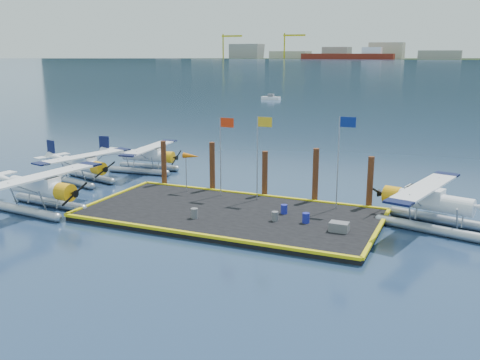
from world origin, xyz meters
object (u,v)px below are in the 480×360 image
Objects in this scene: crate at (339,227)px; drum_2 at (306,218)px; seaplane_a at (40,190)px; piling_4 at (370,184)px; piling_2 at (265,176)px; windsock at (191,157)px; drum_3 at (194,213)px; flagpole_red at (223,144)px; piling_3 at (315,177)px; seaplane_b at (82,167)px; drum_1 at (275,216)px; flagpole_yellow at (260,145)px; flagpole_blue at (341,149)px; seaplane_d at (430,204)px; drum_4 at (284,209)px; piling_0 at (164,165)px; piling_1 at (212,168)px; seaplane_c at (147,157)px.

drum_2 is at bearing 160.93° from crate.
piling_4 is at bearing 119.43° from seaplane_a.
drum_2 is 0.57× the size of crate.
windsock is at bearing -163.85° from piling_2.
crate is (9.45, 1.15, -0.05)m from drum_3.
drum_2 is at bearing -27.23° from flagpole_red.
crate is (2.36, -0.81, -0.04)m from drum_2.
windsock is 0.73× the size of piling_3.
drum_1 is at bearing 91.15° from seaplane_b.
flagpole_yellow is 0.95× the size of flagpole_blue.
seaplane_a is 26.84m from seaplane_d.
piling_3 is at bearing 76.94° from drum_4.
drum_1 is at bearing -91.01° from drum_4.
seaplane_a is at bearing -162.71° from drum_4.
piling_4 is at bearing 6.75° from windsock.
seaplane_a is 23.54m from piling_4.
drum_1 is 0.16× the size of piling_4.
piling_0 is (-13.97, 5.59, 1.27)m from drum_2.
flagpole_red is (-5.78, 4.37, 3.68)m from drum_1.
piling_4 is (12.50, 0.00, -0.10)m from piling_1.
piling_4 reaches higher than windsock.
seaplane_c is at bearing -173.32° from seaplane_a.
piling_0 reaches higher than seaplane_a.
drum_1 is at bearing 126.27° from seaplane_d.
drum_2 is 1.05× the size of drum_4.
flagpole_blue reaches higher than drum_1.
flagpole_red is at bearing 0.00° from windsock.
flagpole_red is 3.28m from piling_1.
seaplane_a is 1.11× the size of seaplane_b.
flagpole_yellow is at bearing -168.40° from piling_4.
seaplane_b reaches higher than drum_4.
flagpole_blue is (8.32, 5.96, 3.95)m from drum_3.
drum_3 is 0.10× the size of flagpole_blue.
piling_0 is 0.93× the size of piling_3.
piling_4 is (21.77, -4.71, 0.59)m from seaplane_c.
flagpole_yellow is at bearing -9.86° from piling_0.
seaplane_c reaches higher than drum_3.
seaplane_d is at bearing 111.55° from seaplane_a.
flagpole_yellow reaches higher than crate.
crate is 0.19× the size of flagpole_yellow.
flagpole_yellow reaches higher than drum_4.
drum_4 is 5.32m from piling_2.
flagpole_yellow is 1.63× the size of piling_2.
drum_2 is 0.17× the size of piling_0.
flagpole_yellow is at bearing 122.54° from drum_1.
flagpole_red is at bearing 180.00° from flagpole_blue.
flagpole_red reaches higher than seaplane_d.
seaplane_d reaches higher than seaplane_b.
flagpole_yellow is 1.48× the size of piling_1.
drum_4 is 4.83m from crate.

